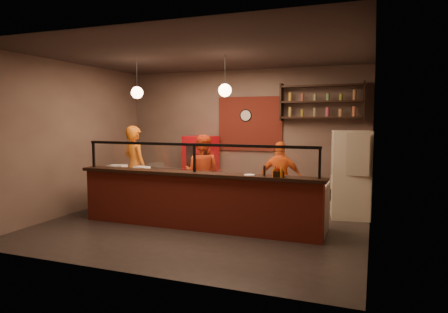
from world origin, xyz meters
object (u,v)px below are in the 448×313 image
at_px(cook_mid, 202,173).
at_px(red_cooler, 201,168).
at_px(fridge, 350,175).
at_px(cook_right, 281,178).
at_px(pizza_dough, 183,175).
at_px(wall_clock, 246,115).
at_px(condiment_caddy, 278,174).
at_px(pepper_mill, 264,171).
at_px(cook_left, 135,167).

relative_size(cook_mid, red_cooler, 1.05).
bearing_deg(fridge, cook_right, 177.55).
xyz_separation_m(red_cooler, pizza_dough, (0.46, -1.91, 0.11)).
relative_size(wall_clock, cook_mid, 0.18).
xyz_separation_m(pizza_dough, condiment_caddy, (2.05, -0.58, 0.20)).
distance_m(pizza_dough, pepper_mill, 1.92).
bearing_deg(pizza_dough, cook_left, 156.79).
distance_m(wall_clock, cook_mid, 1.90).
xyz_separation_m(condiment_caddy, pepper_mill, (-0.24, 0.00, 0.04)).
distance_m(wall_clock, condiment_caddy, 3.31).
xyz_separation_m(cook_left, cook_mid, (1.55, 0.28, -0.10)).
height_order(red_cooler, condiment_caddy, red_cooler).
distance_m(red_cooler, condiment_caddy, 3.56).
height_order(wall_clock, pepper_mill, wall_clock).
xyz_separation_m(wall_clock, cook_right, (1.09, -0.98, -1.33)).
xyz_separation_m(cook_mid, cook_right, (1.69, 0.30, -0.07)).
relative_size(cook_left, cook_mid, 1.11).
bearing_deg(fridge, wall_clock, 152.94).
distance_m(wall_clock, fridge, 2.90).
height_order(fridge, pizza_dough, fridge).
distance_m(cook_left, fridge, 4.71).
distance_m(cook_left, pizza_dough, 1.69).
bearing_deg(cook_left, cook_right, -146.20).
bearing_deg(cook_mid, wall_clock, -119.84).
relative_size(red_cooler, condiment_caddy, 8.73).
xyz_separation_m(fridge, pizza_dough, (-3.10, -1.39, 0.02)).
relative_size(condiment_caddy, pepper_mill, 1.01).
bearing_deg(fridge, red_cooler, 163.01).
bearing_deg(red_cooler, wall_clock, 32.07).
relative_size(cook_mid, pizza_dough, 3.07).
bearing_deg(red_cooler, fridge, 7.52).
height_order(condiment_caddy, pepper_mill, pepper_mill).
bearing_deg(pepper_mill, fridge, 56.76).
bearing_deg(pizza_dough, wall_clock, 74.89).
distance_m(fridge, pepper_mill, 2.37).
bearing_deg(fridge, condiment_caddy, -126.64).
relative_size(cook_right, pepper_mill, 8.55).
relative_size(fridge, red_cooler, 1.12).
xyz_separation_m(cook_mid, red_cooler, (-0.46, 0.97, -0.04)).
relative_size(cook_right, pizza_dough, 2.83).
relative_size(wall_clock, red_cooler, 0.19).
height_order(fridge, condiment_caddy, fridge).
xyz_separation_m(cook_right, pepper_mill, (0.12, -1.81, 0.38)).
relative_size(fridge, pizza_dough, 3.27).
height_order(wall_clock, cook_mid, wall_clock).
height_order(cook_mid, cook_right, cook_mid).
relative_size(cook_left, condiment_caddy, 10.19).
bearing_deg(pepper_mill, cook_right, 93.87).
height_order(wall_clock, pizza_dough, wall_clock).
height_order(cook_right, fridge, fridge).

